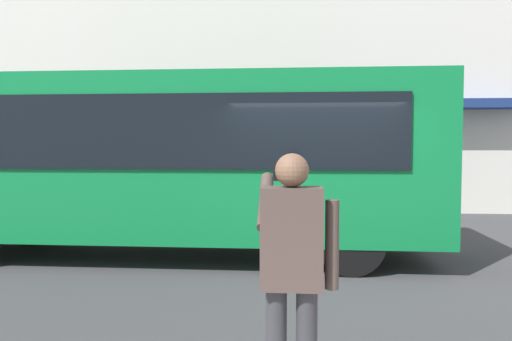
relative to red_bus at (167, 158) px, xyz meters
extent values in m
plane|color=#38383A|center=(-2.51, 0.78, -1.68)|extent=(60.00, 60.00, 0.00)
cube|color=beige|center=(-2.51, -6.02, 4.32)|extent=(28.00, 0.80, 12.00)
cube|color=navy|center=(-6.01, -5.42, 1.32)|extent=(4.40, 1.10, 0.24)
cube|color=#0F7238|center=(-0.02, -0.01, 0.02)|extent=(9.00, 2.50, 2.60)
cube|color=black|center=(-0.02, 1.25, 0.42)|extent=(7.60, 0.06, 1.10)
cylinder|color=black|center=(2.98, -1.11, -1.18)|extent=(1.00, 0.28, 1.00)
cylinder|color=black|center=(-3.02, -1.11, -1.18)|extent=(1.00, 0.28, 1.00)
cylinder|color=black|center=(-3.02, 1.09, -1.18)|extent=(1.00, 0.28, 1.00)
cube|color=#473833|center=(-2.19, 5.05, -0.38)|extent=(0.40, 0.24, 0.66)
sphere|color=brown|center=(-2.19, 5.05, 0.06)|extent=(0.22, 0.22, 0.22)
cylinder|color=#473833|center=(-2.45, 5.05, -0.42)|extent=(0.09, 0.09, 0.58)
cylinder|color=#473833|center=(-2.01, 4.89, -0.16)|extent=(0.09, 0.48, 0.37)
cube|color=black|center=(-2.09, 4.75, 0.04)|extent=(0.07, 0.01, 0.14)
camera|label=1|loc=(-2.22, 8.17, 0.22)|focal=33.97mm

